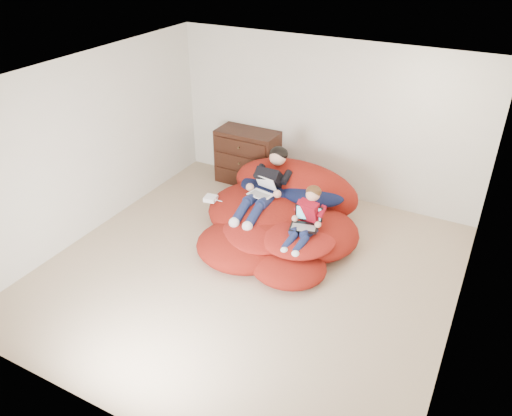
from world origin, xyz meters
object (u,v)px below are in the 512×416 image
at_px(laptop_white, 263,189).
at_px(older_boy, 267,183).
at_px(laptop_black, 306,221).
at_px(beanbag_pile, 280,217).
at_px(younger_boy, 307,217).
at_px(dresser, 248,157).

bearing_deg(laptop_white, older_boy, 90.00).
bearing_deg(laptop_black, beanbag_pile, 144.72).
bearing_deg(beanbag_pile, younger_boy, -34.50).
bearing_deg(laptop_white, laptop_black, -24.59).
relative_size(older_boy, younger_boy, 1.58).
bearing_deg(dresser, older_boy, -49.85).
bearing_deg(beanbag_pile, dresser, 134.88).
height_order(younger_boy, laptop_white, younger_boy).
distance_m(laptop_white, laptop_black, 0.92).
distance_m(beanbag_pile, laptop_black, 0.73).
relative_size(dresser, younger_boy, 1.21).
bearing_deg(dresser, laptop_black, -42.34).
height_order(beanbag_pile, younger_boy, younger_boy).
distance_m(beanbag_pile, laptop_white, 0.47).
height_order(beanbag_pile, laptop_black, beanbag_pile).
bearing_deg(laptop_black, laptop_white, 155.41).
distance_m(beanbag_pile, younger_boy, 0.75).
xyz_separation_m(dresser, older_boy, (0.91, -1.08, 0.22)).
bearing_deg(younger_boy, laptop_white, 156.04).
distance_m(beanbag_pile, older_boy, 0.53).
bearing_deg(dresser, beanbag_pile, -45.12).
xyz_separation_m(older_boy, laptop_white, (0.00, -0.13, -0.05)).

